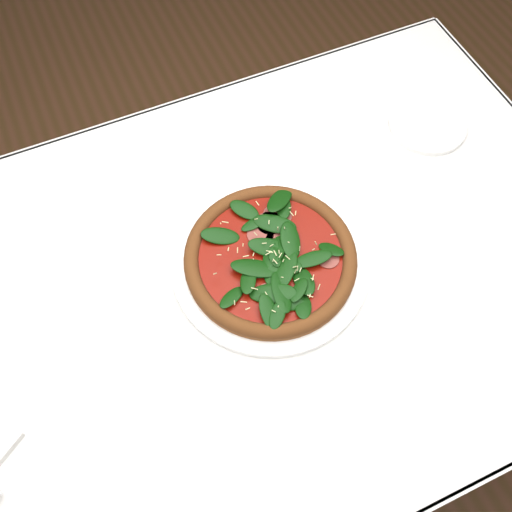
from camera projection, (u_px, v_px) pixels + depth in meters
name	position (u px, v px, depth m)	size (l,w,h in m)	color
ground	(252.00, 403.00, 1.55)	(6.00, 6.00, 0.00)	brown
dining_table	(250.00, 304.00, 0.98)	(1.21, 0.81, 0.75)	white
plate	(270.00, 262.00, 0.90)	(0.31, 0.31, 0.01)	white
pizza	(270.00, 257.00, 0.89)	(0.30, 0.30, 0.04)	#9D5825
saucer_far	(428.00, 124.00, 1.04)	(0.14, 0.14, 0.01)	white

